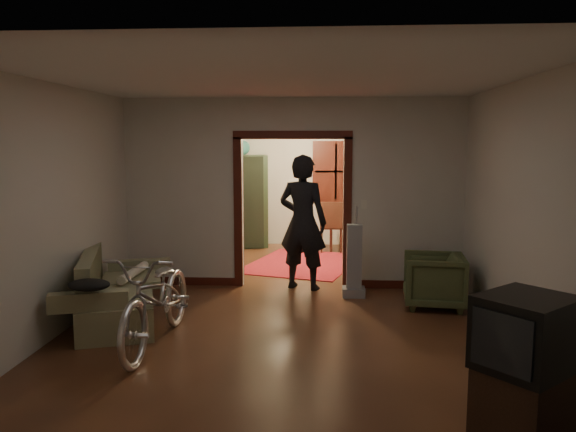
# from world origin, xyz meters

# --- Properties ---
(floor) EXTENTS (5.00, 8.50, 0.01)m
(floor) POSITION_xyz_m (0.00, 0.00, 0.00)
(floor) COLOR #3E2013
(floor) RESTS_ON ground
(ceiling) EXTENTS (5.00, 8.50, 0.01)m
(ceiling) POSITION_xyz_m (0.00, 0.00, 2.80)
(ceiling) COLOR white
(ceiling) RESTS_ON floor
(wall_back) EXTENTS (5.00, 0.02, 2.80)m
(wall_back) POSITION_xyz_m (0.00, 4.25, 1.40)
(wall_back) COLOR beige
(wall_back) RESTS_ON floor
(wall_left) EXTENTS (0.02, 8.50, 2.80)m
(wall_left) POSITION_xyz_m (-2.50, 0.00, 1.40)
(wall_left) COLOR beige
(wall_left) RESTS_ON floor
(wall_right) EXTENTS (0.02, 8.50, 2.80)m
(wall_right) POSITION_xyz_m (2.50, 0.00, 1.40)
(wall_right) COLOR beige
(wall_right) RESTS_ON floor
(partition_wall) EXTENTS (5.00, 0.14, 2.80)m
(partition_wall) POSITION_xyz_m (0.00, 0.75, 1.40)
(partition_wall) COLOR beige
(partition_wall) RESTS_ON floor
(door_casing) EXTENTS (1.74, 0.20, 2.32)m
(door_casing) POSITION_xyz_m (0.00, 0.75, 1.10)
(door_casing) COLOR #3E140E
(door_casing) RESTS_ON floor
(far_window) EXTENTS (0.98, 0.06, 1.28)m
(far_window) POSITION_xyz_m (0.70, 4.21, 1.55)
(far_window) COLOR black
(far_window) RESTS_ON wall_back
(chandelier) EXTENTS (0.24, 0.24, 0.24)m
(chandelier) POSITION_xyz_m (0.00, 2.50, 2.35)
(chandelier) COLOR #FFE0A5
(chandelier) RESTS_ON ceiling
(light_switch) EXTENTS (0.08, 0.01, 0.12)m
(light_switch) POSITION_xyz_m (1.05, 0.68, 1.25)
(light_switch) COLOR silver
(light_switch) RESTS_ON partition_wall
(sofa) EXTENTS (1.34, 1.97, 0.83)m
(sofa) POSITION_xyz_m (-2.01, -1.08, 0.42)
(sofa) COLOR #656744
(sofa) RESTS_ON floor
(rolled_paper) EXTENTS (0.11, 0.87, 0.11)m
(rolled_paper) POSITION_xyz_m (-1.91, -0.78, 0.53)
(rolled_paper) COLOR beige
(rolled_paper) RESTS_ON sofa
(jacket) EXTENTS (0.44, 0.33, 0.13)m
(jacket) POSITION_xyz_m (-1.96, -1.99, 0.68)
(jacket) COLOR black
(jacket) RESTS_ON sofa
(bicycle) EXTENTS (0.77, 2.01, 1.04)m
(bicycle) POSITION_xyz_m (-1.28, -1.86, 0.52)
(bicycle) COLOR silver
(bicycle) RESTS_ON floor
(armchair) EXTENTS (0.85, 0.83, 0.71)m
(armchair) POSITION_xyz_m (1.91, -0.23, 0.35)
(armchair) COLOR #434E2C
(armchair) RESTS_ON floor
(tv_stand) EXTENTS (0.78, 0.78, 0.53)m
(tv_stand) POSITION_xyz_m (1.92, -3.57, 0.26)
(tv_stand) COLOR black
(tv_stand) RESTS_ON floor
(crt_tv) EXTENTS (0.84, 0.83, 0.54)m
(crt_tv) POSITION_xyz_m (1.92, -3.57, 0.80)
(crt_tv) COLOR black
(crt_tv) RESTS_ON tv_stand
(vacuum) EXTENTS (0.38, 0.34, 1.03)m
(vacuum) POSITION_xyz_m (0.89, 0.20, 0.51)
(vacuum) COLOR gray
(vacuum) RESTS_ON floor
(person) EXTENTS (0.83, 0.67, 1.98)m
(person) POSITION_xyz_m (0.16, 0.60, 0.99)
(person) COLOR black
(person) RESTS_ON floor
(oriental_rug) EXTENTS (2.30, 2.66, 0.02)m
(oriental_rug) POSITION_xyz_m (0.09, 2.30, 0.01)
(oriental_rug) COLOR maroon
(oriental_rug) RESTS_ON floor
(locker) EXTENTS (1.06, 0.76, 1.90)m
(locker) POSITION_xyz_m (-1.20, 3.86, 0.95)
(locker) COLOR #212F1C
(locker) RESTS_ON floor
(globe) EXTENTS (0.30, 0.30, 0.30)m
(globe) POSITION_xyz_m (-1.20, 3.86, 1.94)
(globe) COLOR #1E5972
(globe) RESTS_ON locker
(desk) EXTENTS (0.97, 0.59, 0.69)m
(desk) POSITION_xyz_m (1.02, 3.58, 0.34)
(desk) COLOR #331911
(desk) RESTS_ON floor
(desk_chair) EXTENTS (0.53, 0.53, 1.01)m
(desk_chair) POSITION_xyz_m (0.61, 3.46, 0.50)
(desk_chair) COLOR #331911
(desk_chair) RESTS_ON floor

